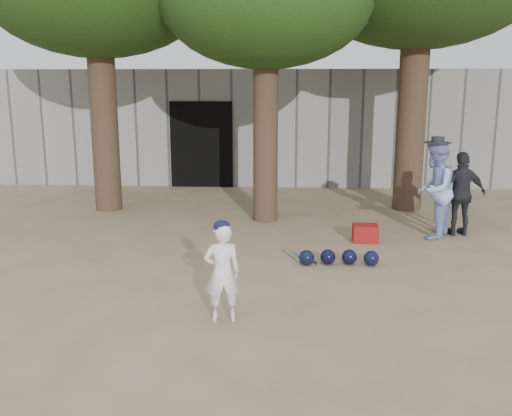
# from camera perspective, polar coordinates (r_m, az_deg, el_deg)

# --- Properties ---
(ground) EXTENTS (70.00, 70.00, 0.00)m
(ground) POSITION_cam_1_polar(r_m,az_deg,el_deg) (7.37, -5.17, -8.87)
(ground) COLOR #937C5E
(ground) RESTS_ON ground
(boy_player) EXTENTS (0.47, 0.36, 1.15)m
(boy_player) POSITION_cam_1_polar(r_m,az_deg,el_deg) (6.47, -3.39, -6.50)
(boy_player) COLOR white
(boy_player) RESTS_ON ground
(spectator_blue) EXTENTS (0.95, 1.03, 1.70)m
(spectator_blue) POSITION_cam_1_polar(r_m,az_deg,el_deg) (10.34, 17.41, 1.73)
(spectator_blue) COLOR #8FA4DD
(spectator_blue) RESTS_ON ground
(spectator_dark) EXTENTS (0.92, 0.51, 1.49)m
(spectator_dark) POSITION_cam_1_polar(r_m,az_deg,el_deg) (10.69, 19.85, 1.33)
(spectator_dark) COLOR #222227
(spectator_dark) RESTS_ON ground
(red_bag) EXTENTS (0.42, 0.32, 0.30)m
(red_bag) POSITION_cam_1_polar(r_m,az_deg,el_deg) (9.92, 10.86, -2.50)
(red_bag) COLOR maroon
(red_bag) RESTS_ON ground
(back_building) EXTENTS (16.00, 5.24, 3.00)m
(back_building) POSITION_cam_1_polar(r_m,az_deg,el_deg) (17.19, -0.22, 8.55)
(back_building) COLOR gray
(back_building) RESTS_ON ground
(helmet_row) EXTENTS (1.19, 0.30, 0.23)m
(helmet_row) POSITION_cam_1_polar(r_m,az_deg,el_deg) (8.63, 8.27, -4.92)
(helmet_row) COLOR black
(helmet_row) RESTS_ON ground
(bat_pile) EXTENTS (0.58, 0.77, 0.06)m
(bat_pile) POSITION_cam_1_polar(r_m,az_deg,el_deg) (8.93, 4.19, -4.81)
(bat_pile) COLOR silver
(bat_pile) RESTS_ON ground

